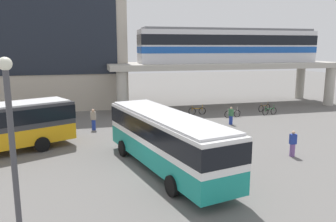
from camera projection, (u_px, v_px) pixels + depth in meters
The scene contains 13 objects.
ground_plane at pixel (129, 130), 28.02m from camera, with size 120.00×120.00×0.00m, color #605E5B.
station_building at pixel (23, 42), 39.06m from camera, with size 22.73×12.46×14.68m.
elevated_platform at pixel (224, 69), 38.79m from camera, with size 26.77×7.17×5.04m.
train at pixel (230, 45), 38.42m from camera, with size 20.97×2.96×3.84m.
bus_main at pixel (166, 136), 18.44m from camera, with size 5.01×11.33×3.22m.
bicycle_brown at pixel (264, 108), 36.04m from camera, with size 1.72×0.63×1.04m.
bicycle_green at pixel (270, 111), 34.15m from camera, with size 1.77×0.37×1.04m.
bicycle_silver at pixel (233, 114), 32.90m from camera, with size 1.79×0.26×1.04m.
bicycle_orange at pixel (197, 111), 34.33m from camera, with size 1.78×0.35×1.04m.
pedestrian_near_building at pixel (93, 120), 27.82m from camera, with size 0.47×0.39×1.77m.
pedestrian_walking_across at pixel (293, 144), 21.10m from camera, with size 0.42×0.32×1.66m.
pedestrian_waiting_near_stop at pixel (231, 116), 29.88m from camera, with size 0.36×0.46×1.59m.
lamp_post at pixel (13, 158), 9.10m from camera, with size 0.36×0.36×6.56m.
Camera 1 is at (-3.56, -17.19, 6.80)m, focal length 35.90 mm.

